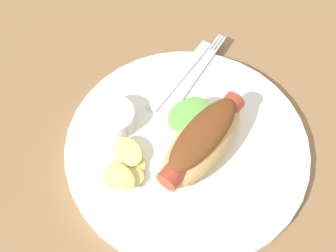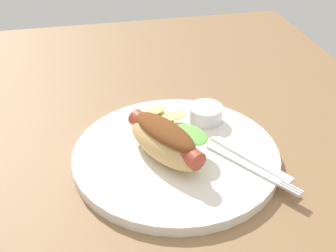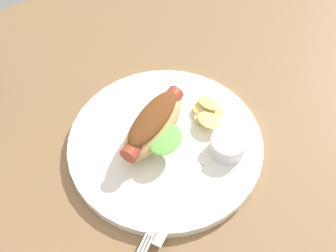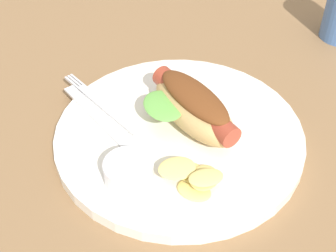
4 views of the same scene
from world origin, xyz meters
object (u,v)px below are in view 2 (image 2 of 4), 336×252
(knife, at_px, (250,158))
(chips_pile, at_px, (162,116))
(fork, at_px, (250,167))
(hot_dog, at_px, (165,140))
(plate, at_px, (176,155))
(sauce_ramekin, at_px, (206,114))

(knife, distance_m, chips_pile, 0.16)
(fork, distance_m, chips_pile, 0.18)
(hot_dog, xyz_separation_m, knife, (0.03, 0.12, -0.03))
(plate, distance_m, knife, 0.11)
(sauce_ramekin, bearing_deg, knife, 17.11)
(chips_pile, bearing_deg, plate, 2.41)
(plate, distance_m, sauce_ramekin, 0.10)
(plate, xyz_separation_m, fork, (0.06, 0.09, 0.01))
(hot_dog, bearing_deg, sauce_ramekin, 106.87)
(hot_dog, xyz_separation_m, sauce_ramekin, (-0.08, 0.08, -0.02))
(hot_dog, distance_m, knife, 0.13)
(hot_dog, xyz_separation_m, chips_pile, (-0.09, 0.01, -0.02))
(plate, xyz_separation_m, chips_pile, (-0.09, -0.00, 0.02))
(hot_dog, distance_m, fork, 0.13)
(hot_dog, relative_size, knife, 1.06)
(chips_pile, bearing_deg, sauce_ramekin, 79.23)
(plate, height_order, sauce_ramekin, sauce_ramekin)
(knife, height_order, chips_pile, chips_pile)
(hot_dog, bearing_deg, plate, 91.25)
(fork, bearing_deg, chips_pile, 179.59)
(hot_dog, bearing_deg, knife, 48.38)
(sauce_ramekin, distance_m, fork, 0.14)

